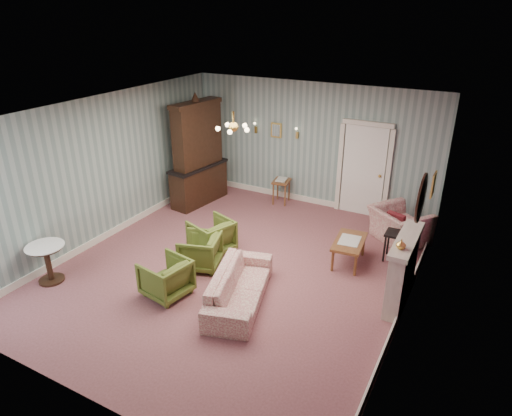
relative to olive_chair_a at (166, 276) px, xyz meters
The scene contains 27 objects.
floor 1.44m from the olive_chair_a, 64.81° to the left, with size 7.00×7.00×0.00m, color #8C5156.
ceiling 2.90m from the olive_chair_a, 64.81° to the left, with size 7.00×7.00×0.00m, color white.
wall_back 4.93m from the olive_chair_a, 82.88° to the left, with size 6.00×6.00×0.00m, color slate.
wall_front 2.56m from the olive_chair_a, 75.06° to the right, with size 6.00×6.00×0.00m, color slate.
wall_left 2.93m from the olive_chair_a, 152.22° to the left, with size 7.00×7.00×0.00m, color slate.
wall_right 3.97m from the olive_chair_a, 19.41° to the left, with size 7.00×7.00×0.00m, color slate.
wall_right_floral 3.95m from the olive_chair_a, 19.48° to the left, with size 7.00×7.00×0.00m, color #B35979.
door 5.14m from the olive_chair_a, 68.15° to the left, with size 1.12×0.12×2.16m, color white, non-canonical shape.
olive_chair_a is the anchor object (origin of this frame).
olive_chair_b 1.00m from the olive_chair_a, 90.63° to the left, with size 0.69×0.64×0.71m, color #566623.
olive_chair_c 1.59m from the olive_chair_a, 95.04° to the left, with size 0.72×0.68×0.75m, color #566623.
sofa_chintz 1.23m from the olive_chair_a, 19.50° to the left, with size 1.93×0.56×0.75m, color #9E3F4B.
wingback_chair 4.81m from the olive_chair_a, 51.68° to the left, with size 1.07×0.69×0.93m, color #9E3F4B.
dresser 4.04m from the olive_chair_a, 116.67° to the left, with size 0.54×1.57×2.62m, color black, non-canonical shape.
fireplace 3.84m from the olive_chair_a, 25.75° to the left, with size 0.30×1.40×1.16m, color beige, non-canonical shape.
mantel_vase 3.77m from the olive_chair_a, 20.24° to the left, with size 0.15×0.15×0.15m, color gold.
oval_mirror 4.20m from the olive_chair_a, 25.11° to the left, with size 0.04×0.76×0.84m, color white, non-canonical shape.
framed_print 4.83m from the olive_chair_a, 40.23° to the left, with size 0.04×0.34×0.42m, color gold, non-canonical shape.
coffee_table 3.38m from the olive_chair_a, 45.89° to the left, with size 0.52×0.93×0.48m, color brown, non-canonical shape.
side_table_black 4.26m from the olive_chair_a, 43.59° to the left, with size 0.38×0.38×0.58m, color black, non-canonical shape.
pedestal_table 2.15m from the olive_chair_a, 162.57° to the right, with size 0.65×0.65×0.71m, color black, non-canonical shape.
nesting_table 4.42m from the olive_chair_a, 89.76° to the left, with size 0.38×0.49×0.63m, color brown, non-canonical shape.
gilt_mirror_back 4.92m from the olive_chair_a, 93.68° to the left, with size 0.28×0.06×0.36m, color gold, non-canonical shape.
sconce_left 4.97m from the olive_chair_a, 100.29° to the left, with size 0.16×0.12×0.30m, color gold, non-canonical shape.
sconce_right 4.90m from the olive_chair_a, 87.01° to the left, with size 0.16×0.12×0.30m, color gold, non-canonical shape.
chandelier 2.67m from the olive_chair_a, 64.81° to the left, with size 0.56×0.56×0.36m, color gold, non-canonical shape.
burgundy_cushion 4.66m from the olive_chair_a, 51.02° to the left, with size 0.38×0.10×0.38m, color maroon.
Camera 1 is at (3.74, -6.18, 4.45)m, focal length 31.90 mm.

